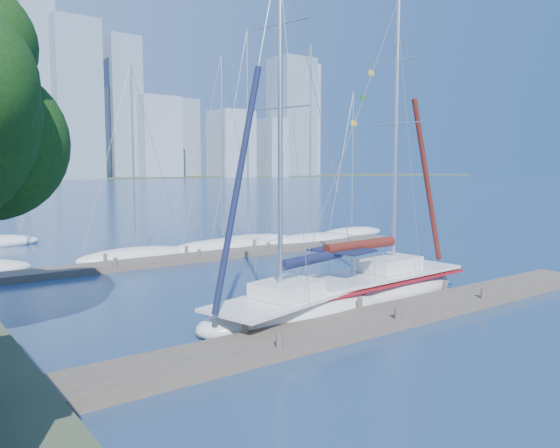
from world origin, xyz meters
TOP-DOWN VIEW (x-y plane):
  - ground at (0.00, 0.00)m, footprint 700.00×700.00m
  - near_dock at (0.00, 0.00)m, footprint 26.00×2.00m
  - far_dock at (2.00, 16.00)m, footprint 30.00×1.80m
  - sailboat_navy at (-1.91, 2.20)m, footprint 8.66×4.64m
  - sailboat_maroon at (3.06, 2.91)m, footprint 9.31×3.58m
  - bg_boat_1 at (-1.65, 18.28)m, footprint 7.54×4.31m
  - bg_boat_2 at (4.45, 18.24)m, footprint 8.63×5.69m
  - bg_boat_3 at (7.13, 19.30)m, footprint 8.28×5.00m
  - bg_boat_4 at (11.19, 17.32)m, footprint 8.76×3.22m
  - bg_boat_5 at (17.22, 19.20)m, footprint 6.76×3.59m

SIDE VIEW (x-z plane):
  - ground at x=0.00m, z-range 0.00..0.00m
  - far_dock at x=2.00m, z-range 0.00..0.36m
  - near_dock at x=0.00m, z-range 0.00..0.40m
  - bg_boat_5 at x=17.22m, z-range -5.74..6.24m
  - bg_boat_1 at x=-1.65m, z-range -5.70..6.22m
  - bg_boat_4 at x=11.19m, z-range -7.01..7.57m
  - bg_boat_2 at x=4.45m, z-range -6.33..6.89m
  - bg_boat_3 at x=7.13m, z-range -7.40..7.99m
  - sailboat_maroon at x=3.06m, z-range -5.66..7.60m
  - sailboat_navy at x=-1.91m, z-range -5.68..7.83m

